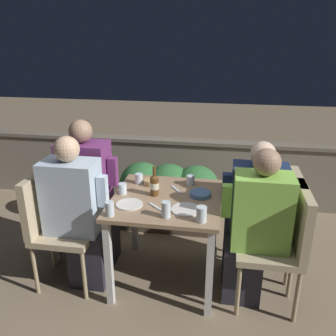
{
  "coord_description": "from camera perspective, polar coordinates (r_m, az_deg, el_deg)",
  "views": [
    {
      "loc": [
        0.42,
        -2.44,
        1.94
      ],
      "look_at": [
        0.0,
        0.06,
        0.96
      ],
      "focal_mm": 38.0,
      "sensor_mm": 36.0,
      "label": 1
    }
  ],
  "objects": [
    {
      "name": "ground_plane",
      "position": [
        3.15,
        -0.2,
        -17.06
      ],
      "size": [
        16.0,
        16.0,
        0.0
      ],
      "primitive_type": "plane",
      "color": "#847056"
    },
    {
      "name": "parapet_wall",
      "position": [
        4.25,
        3.17,
        -0.42
      ],
      "size": [
        9.0,
        0.18,
        0.77
      ],
      "color": "gray",
      "rests_on": "ground_plane"
    },
    {
      "name": "dining_table",
      "position": [
        2.8,
        -0.21,
        -6.76
      ],
      "size": [
        0.83,
        0.85,
        0.74
      ],
      "color": "#937556",
      "rests_on": "ground_plane"
    },
    {
      "name": "planter_hedge",
      "position": [
        3.68,
        0.13,
        -4.03
      ],
      "size": [
        1.02,
        0.47,
        0.69
      ],
      "color": "brown",
      "rests_on": "ground_plane"
    },
    {
      "name": "chair_left_near",
      "position": [
        2.97,
        -17.91,
        -7.73
      ],
      "size": [
        0.47,
        0.46,
        0.94
      ],
      "color": "tan",
      "rests_on": "ground_plane"
    },
    {
      "name": "person_blue_shirt",
      "position": [
        2.85,
        -14.29,
        -7.13
      ],
      "size": [
        0.49,
        0.26,
        1.24
      ],
      "color": "#282833",
      "rests_on": "ground_plane"
    },
    {
      "name": "chair_left_far",
      "position": [
        3.23,
        -15.73,
        -5.01
      ],
      "size": [
        0.47,
        0.46,
        0.94
      ],
      "color": "tan",
      "rests_on": "ground_plane"
    },
    {
      "name": "person_purple_stripe",
      "position": [
        3.12,
        -12.42,
        -3.96
      ],
      "size": [
        0.49,
        0.26,
        1.29
      ],
      "color": "#282833",
      "rests_on": "ground_plane"
    },
    {
      "name": "chair_right_near",
      "position": [
        2.72,
        18.13,
        -10.46
      ],
      "size": [
        0.47,
        0.46,
        0.94
      ],
      "color": "tan",
      "rests_on": "ground_plane"
    },
    {
      "name": "person_green_blouse",
      "position": [
        2.67,
        13.77,
        -9.41
      ],
      "size": [
        0.49,
        0.26,
        1.22
      ],
      "color": "#282833",
      "rests_on": "ground_plane"
    },
    {
      "name": "chair_right_far",
      "position": [
        2.95,
        17.43,
        -7.88
      ],
      "size": [
        0.47,
        0.46,
        0.94
      ],
      "color": "tan",
      "rests_on": "ground_plane"
    },
    {
      "name": "person_navy_jumper",
      "position": [
        2.91,
        13.37,
        -7.14
      ],
      "size": [
        0.5,
        0.26,
        1.19
      ],
      "color": "#282833",
      "rests_on": "ground_plane"
    },
    {
      "name": "beer_bottle",
      "position": [
        2.75,
        -2.2,
        -2.66
      ],
      "size": [
        0.07,
        0.07,
        0.24
      ],
      "color": "brown",
      "rests_on": "dining_table"
    },
    {
      "name": "plate_0",
      "position": [
        2.57,
        2.91,
        -6.65
      ],
      "size": [
        0.22,
        0.22,
        0.01
      ],
      "color": "silver",
      "rests_on": "dining_table"
    },
    {
      "name": "plate_1",
      "position": [
        2.65,
        -6.21,
        -5.82
      ],
      "size": [
        0.2,
        0.2,
        0.01
      ],
      "color": "silver",
      "rests_on": "dining_table"
    },
    {
      "name": "bowl_0",
      "position": [
        2.77,
        5.21,
        -4.13
      ],
      "size": [
        0.16,
        0.16,
        0.04
      ],
      "color": "#4C709E",
      "rests_on": "dining_table"
    },
    {
      "name": "bowl_1",
      "position": [
        2.97,
        -2.77,
        -2.24
      ],
      "size": [
        0.11,
        0.11,
        0.05
      ],
      "color": "tan",
      "rests_on": "dining_table"
    },
    {
      "name": "glass_cup_0",
      "position": [
        2.82,
        -7.3,
        -3.32
      ],
      "size": [
        0.06,
        0.06,
        0.09
      ],
      "color": "silver",
      "rests_on": "dining_table"
    },
    {
      "name": "glass_cup_1",
      "position": [
        2.41,
        5.39,
        -7.39
      ],
      "size": [
        0.07,
        0.07,
        0.11
      ],
      "color": "silver",
      "rests_on": "dining_table"
    },
    {
      "name": "glass_cup_2",
      "position": [
        2.45,
        -0.32,
        -6.68
      ],
      "size": [
        0.06,
        0.06,
        0.12
      ],
      "color": "silver",
      "rests_on": "dining_table"
    },
    {
      "name": "glass_cup_3",
      "position": [
        3.0,
        -4.68,
        -1.7
      ],
      "size": [
        0.07,
        0.07,
        0.08
      ],
      "color": "silver",
      "rests_on": "dining_table"
    },
    {
      "name": "glass_cup_4",
      "position": [
        2.96,
        3.63,
        -1.99
      ],
      "size": [
        0.07,
        0.07,
        0.08
      ],
      "color": "silver",
      "rests_on": "dining_table"
    },
    {
      "name": "glass_cup_5",
      "position": [
        2.5,
        -9.35,
        -6.47
      ],
      "size": [
        0.06,
        0.06,
        0.1
      ],
      "color": "silver",
      "rests_on": "dining_table"
    },
    {
      "name": "fork_0",
      "position": [
        2.6,
        -1.88,
        -6.31
      ],
      "size": [
        0.14,
        0.13,
        0.01
      ],
      "color": "silver",
      "rests_on": "dining_table"
    },
    {
      "name": "fork_1",
      "position": [
        2.88,
        1.36,
        -3.48
      ],
      "size": [
        0.11,
        0.15,
        0.01
      ],
      "color": "silver",
      "rests_on": "dining_table"
    },
    {
      "name": "potted_plant",
      "position": [
        3.78,
        -13.11,
        -2.25
      ],
      "size": [
        0.35,
        0.35,
        0.79
      ],
      "color": "brown",
      "rests_on": "ground_plane"
    }
  ]
}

